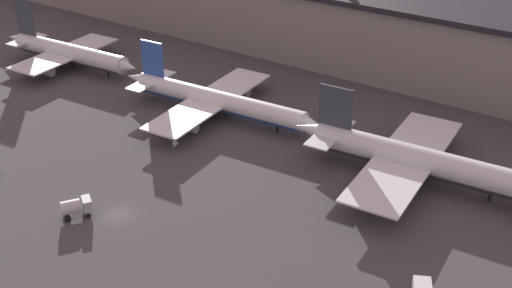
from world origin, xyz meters
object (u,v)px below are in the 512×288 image
(airplane_2, at_px, (413,159))
(service_vehicle_0, at_px, (76,207))
(airplane_1, at_px, (216,100))
(airplane_0, at_px, (69,53))

(airplane_2, relative_size, service_vehicle_0, 8.82)
(airplane_2, bearing_deg, airplane_1, 174.81)
(airplane_0, height_order, airplane_1, airplane_0)
(airplane_1, relative_size, service_vehicle_0, 9.14)
(airplane_0, xyz_separation_m, airplane_2, (85.78, -1.69, 0.25))
(airplane_2, xyz_separation_m, service_vehicle_0, (-37.90, -38.93, -2.23))
(service_vehicle_0, bearing_deg, airplane_0, 83.35)
(airplane_1, distance_m, airplane_2, 41.69)
(airplane_2, height_order, service_vehicle_0, airplane_2)
(service_vehicle_0, bearing_deg, airplane_1, 39.09)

